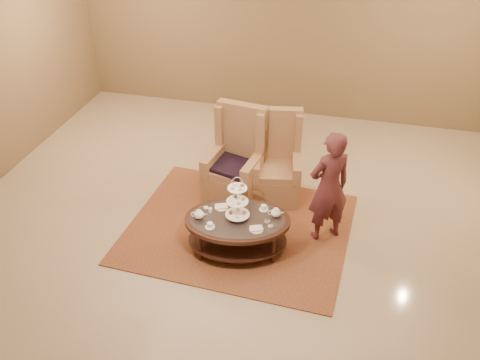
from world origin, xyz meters
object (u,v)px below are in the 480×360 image
(armchair_right, at_px, (276,168))
(tea_table, at_px, (237,224))
(armchair_left, at_px, (237,167))
(person, at_px, (329,187))

(armchair_right, bearing_deg, tea_table, -109.52)
(tea_table, xyz_separation_m, armchair_right, (0.23, 1.40, 0.03))
(tea_table, relative_size, armchair_left, 1.09)
(tea_table, bearing_deg, person, 15.47)
(tea_table, xyz_separation_m, armchair_left, (-0.33, 1.25, 0.06))
(armchair_left, relative_size, person, 0.87)
(tea_table, height_order, person, person)
(tea_table, distance_m, armchair_right, 1.42)
(tea_table, xyz_separation_m, person, (1.06, 0.54, 0.38))
(armchair_right, relative_size, person, 0.83)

